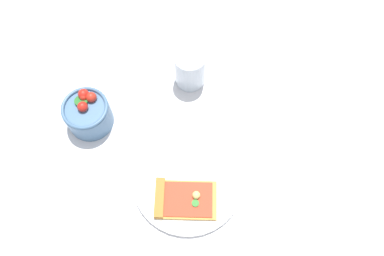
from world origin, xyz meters
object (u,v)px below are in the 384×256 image
(salad_bowl, at_px, (88,113))
(plate, at_px, (187,181))
(pizza_slice_main, at_px, (182,199))
(paper_napkin, at_px, (303,156))
(soda_glass, at_px, (190,69))

(salad_bowl, bearing_deg, plate, 176.43)
(plate, height_order, salad_bowl, salad_bowl)
(pizza_slice_main, xyz_separation_m, paper_napkin, (-0.19, -0.23, -0.02))
(paper_napkin, bearing_deg, plate, 42.97)
(plate, distance_m, paper_napkin, 0.28)
(plate, height_order, soda_glass, soda_glass)
(paper_napkin, bearing_deg, soda_glass, -8.31)
(soda_glass, bearing_deg, plate, 118.67)
(salad_bowl, distance_m, soda_glass, 0.26)
(pizza_slice_main, distance_m, paper_napkin, 0.30)
(plate, bearing_deg, soda_glass, -61.33)
(salad_bowl, distance_m, paper_napkin, 0.51)
(plate, relative_size, soda_glass, 2.44)
(plate, distance_m, salad_bowl, 0.28)
(plate, relative_size, paper_napkin, 2.18)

